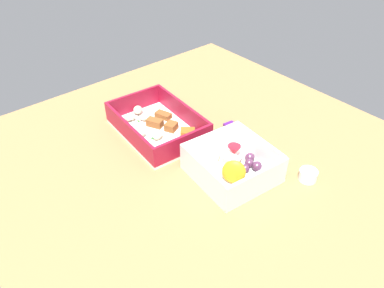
% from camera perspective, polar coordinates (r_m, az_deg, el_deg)
% --- Properties ---
extents(table_surface, '(0.80, 0.80, 0.02)m').
position_cam_1_polar(table_surface, '(0.75, 1.05, -2.24)').
color(table_surface, '#9E7547').
rests_on(table_surface, ground).
extents(pasta_container, '(0.21, 0.15, 0.05)m').
position_cam_1_polar(pasta_container, '(0.80, -5.36, 2.72)').
color(pasta_container, white).
rests_on(pasta_container, table_surface).
extents(fruit_bowl, '(0.15, 0.15, 0.06)m').
position_cam_1_polar(fruit_bowl, '(0.70, 6.06, -3.31)').
color(fruit_bowl, white).
rests_on(fruit_bowl, table_surface).
extents(candy_bar, '(0.07, 0.03, 0.01)m').
position_cam_1_polar(candy_bar, '(0.80, 6.90, 1.83)').
color(candy_bar, '#51197A').
rests_on(candy_bar, table_surface).
extents(paper_cup_liner, '(0.03, 0.03, 0.02)m').
position_cam_1_polar(paper_cup_liner, '(0.72, 17.27, -4.55)').
color(paper_cup_liner, white).
rests_on(paper_cup_liner, table_surface).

